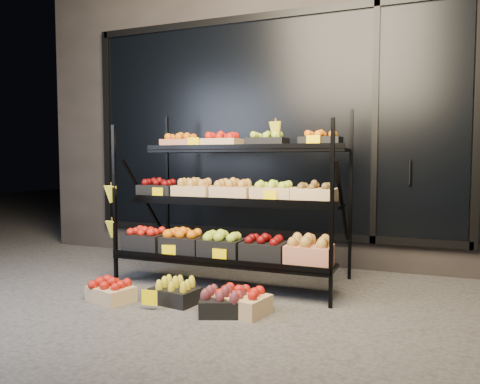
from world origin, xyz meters
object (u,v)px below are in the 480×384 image
at_px(floor_crate_left, 111,290).
at_px(floor_crate_midright, 240,300).
at_px(floor_crate_midleft, 176,292).
at_px(display_rack, 231,201).

relative_size(floor_crate_left, floor_crate_midright, 0.90).
relative_size(floor_crate_midleft, floor_crate_midright, 0.88).
height_order(floor_crate_midleft, floor_crate_midright, floor_crate_midright).
bearing_deg(floor_crate_midleft, display_rack, 87.44).
bearing_deg(display_rack, floor_crate_midright, -62.41).
bearing_deg(floor_crate_left, display_rack, 69.69).
bearing_deg(display_rack, floor_crate_midleft, -102.60).
relative_size(display_rack, floor_crate_left, 5.18).
bearing_deg(floor_crate_left, floor_crate_midright, 23.25).
height_order(floor_crate_left, floor_crate_midright, floor_crate_midright).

